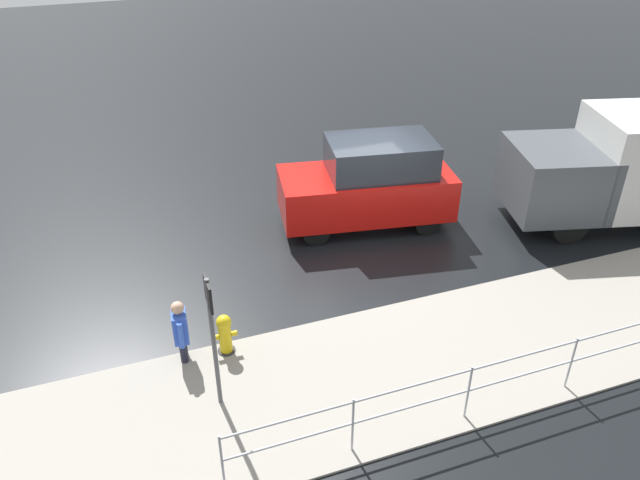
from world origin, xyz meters
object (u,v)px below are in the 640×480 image
(moving_hatchback, at_px, (370,183))
(delivery_truck, at_px, (635,166))
(pedestrian, at_px, (180,328))
(sign_post, at_px, (212,325))
(fire_hydrant, at_px, (225,335))

(moving_hatchback, relative_size, delivery_truck, 0.72)
(delivery_truck, bearing_deg, pedestrian, 7.45)
(sign_post, bearing_deg, fire_hydrant, -107.05)
(delivery_truck, distance_m, pedestrian, 10.73)
(sign_post, bearing_deg, moving_hatchback, -135.14)
(delivery_truck, relative_size, fire_hydrant, 7.15)
(moving_hatchback, height_order, pedestrian, moving_hatchback)
(delivery_truck, bearing_deg, sign_post, 14.19)
(pedestrian, bearing_deg, moving_hatchback, -146.12)
(fire_hydrant, height_order, sign_post, sign_post)
(moving_hatchback, xyz_separation_m, delivery_truck, (-5.76, 1.87, 0.35))
(fire_hydrant, relative_size, sign_post, 0.33)
(moving_hatchback, distance_m, pedestrian, 5.85)
(pedestrian, relative_size, sign_post, 0.51)
(moving_hatchback, xyz_separation_m, sign_post, (4.48, 4.46, 0.55))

